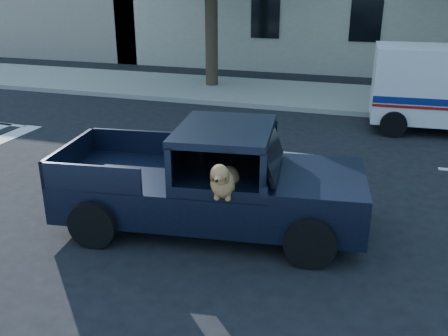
# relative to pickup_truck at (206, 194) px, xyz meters

# --- Properties ---
(ground) EXTENTS (120.00, 120.00, 0.00)m
(ground) POSITION_rel_pickup_truck_xyz_m (0.60, 0.54, -0.57)
(ground) COLOR black
(ground) RESTS_ON ground
(far_sidewalk) EXTENTS (60.00, 4.00, 0.15)m
(far_sidewalk) POSITION_rel_pickup_truck_xyz_m (0.60, 9.74, -0.50)
(far_sidewalk) COLOR gray
(far_sidewalk) RESTS_ON ground
(lane_stripes) EXTENTS (21.60, 0.14, 0.01)m
(lane_stripes) POSITION_rel_pickup_truck_xyz_m (2.60, 3.94, -0.56)
(lane_stripes) COLOR silver
(lane_stripes) RESTS_ON ground
(pickup_truck) EXTENTS (4.91, 2.61, 1.69)m
(pickup_truck) POSITION_rel_pickup_truck_xyz_m (0.00, 0.00, 0.00)
(pickup_truck) COLOR black
(pickup_truck) RESTS_ON ground
(mail_truck) EXTENTS (4.04, 2.21, 2.16)m
(mail_truck) POSITION_rel_pickup_truck_xyz_m (4.10, 6.99, 0.37)
(mail_truck) COLOR silver
(mail_truck) RESTS_ON ground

